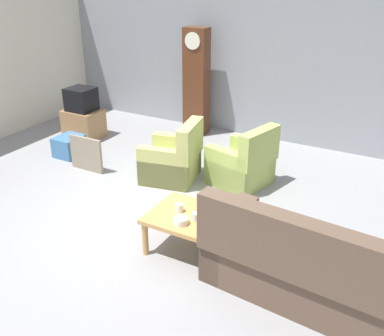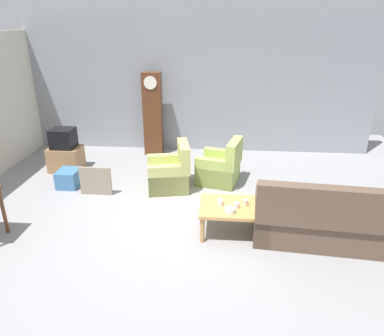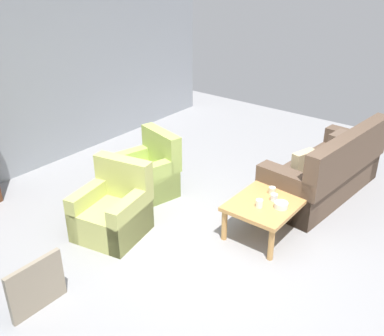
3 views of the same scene
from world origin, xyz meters
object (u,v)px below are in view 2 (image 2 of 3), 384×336
Objects in this scene: grandfather_clock at (153,114)px; tv_stand_cabinet at (66,159)px; storage_box_blue at (69,178)px; bowl_white_stacked at (230,210)px; framed_picture_leaning at (96,181)px; armchair_olive_near at (170,174)px; cup_white_porcelain at (220,202)px; armchair_olive_far at (221,168)px; tv_crt at (63,138)px; cup_cream_tall at (245,202)px; coffee_table_wood at (231,209)px; cup_blue_rimmed at (237,205)px; couch_floral at (327,222)px.

grandfather_clock is 2.92× the size of tv_stand_cabinet.
bowl_white_stacked reaches higher than storage_box_blue.
tv_stand_cabinet is at bearing 133.14° from framed_picture_leaning.
armchair_olive_near reaches higher than cup_white_porcelain.
storage_box_blue is (0.39, -0.81, -0.09)m from tv_stand_cabinet.
tv_crt is at bearing 173.83° from armchair_olive_far.
tv_crt is 4.31m from bowl_white_stacked.
tv_stand_cabinet is at bearing 150.12° from cup_cream_tall.
storage_box_blue is 2.85× the size of bowl_white_stacked.
coffee_table_wood is at bearing -31.80° from tv_crt.
coffee_table_wood is 9.90× the size of cup_white_porcelain.
grandfather_clock is at bearing 35.42° from tv_stand_cabinet.
armchair_olive_near is 1.93× the size of tv_crt.
bowl_white_stacked is (-0.10, -0.15, -0.01)m from cup_blue_rimmed.
cup_white_porcelain is at bearing -24.85° from framed_picture_leaning.
coffee_table_wood is at bearing 83.41° from bowl_white_stacked.
tv_stand_cabinet is (-4.97, 2.40, -0.09)m from couch_floral.
grandfather_clock is at bearing 35.42° from tv_crt.
cup_white_porcelain is 0.25m from cup_blue_rimmed.
armchair_olive_near is at bearing -16.80° from tv_stand_cabinet.
storage_box_blue is (-2.03, -0.08, -0.13)m from armchair_olive_near.
bowl_white_stacked is at bearing -63.66° from grandfather_clock.
storage_box_blue is at bearing 155.83° from cup_blue_rimmed.
coffee_table_wood is at bearing -84.53° from armchair_olive_far.
cup_white_porcelain is (0.99, -1.48, 0.20)m from armchair_olive_near.
cup_cream_tall is (1.37, -1.45, 0.20)m from armchair_olive_near.
bowl_white_stacked reaches higher than coffee_table_wood.
storage_box_blue is 4.79× the size of cup_white_porcelain.
couch_floral is 24.55× the size of cup_cream_tall.
coffee_table_wood is (0.18, -1.85, 0.09)m from armchair_olive_far.
couch_floral is 1.43m from bowl_white_stacked.
cup_cream_tall is (2.73, -1.05, 0.23)m from framed_picture_leaning.
coffee_table_wood is at bearing -61.97° from grandfather_clock.
armchair_olive_far is 3.42m from tv_stand_cabinet.
coffee_table_wood is 2.75m from framed_picture_leaning.
grandfather_clock reaches higher than cup_blue_rimmed.
tv_crt is 1.03× the size of storage_box_blue.
cup_white_porcelain reaches higher than coffee_table_wood.
couch_floral is at bearing -18.06° from framed_picture_leaning.
bowl_white_stacked is at bearing -56.29° from armchair_olive_near.
grandfather_clock is 4.03m from cup_blue_rimmed.
tv_stand_cabinet is (-3.40, 0.37, -0.04)m from armchair_olive_far.
cup_blue_rimmed is at bearing -24.17° from storage_box_blue.
armchair_olive_near is 2.00× the size of storage_box_blue.
armchair_olive_far is at bearing 97.60° from cup_blue_rimmed.
armchair_olive_far reaches higher than bowl_white_stacked.
tv_crt is (-4.97, 2.40, 0.39)m from couch_floral.
tv_crt reaches higher than cup_white_porcelain.
armchair_olive_near is 2.56m from tv_crt.
tv_crt is 1.06m from storage_box_blue.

